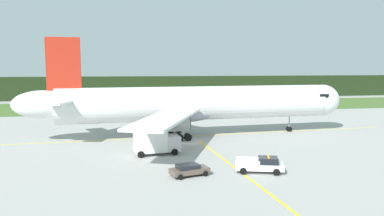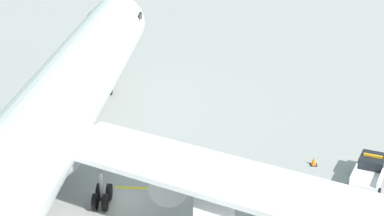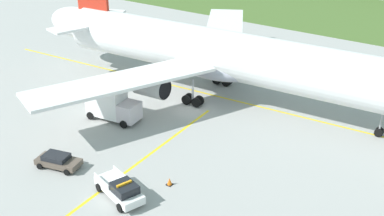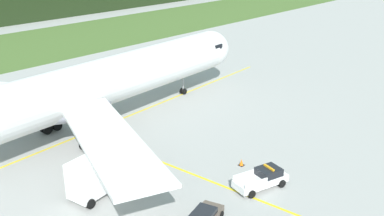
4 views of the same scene
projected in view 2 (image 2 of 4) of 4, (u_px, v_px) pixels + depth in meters
ground at (119, 202)px, 44.45m from camera, size 320.00×320.00×0.00m
taxiway_centerline_main at (63, 179)px, 47.39m from camera, size 73.50×4.76×0.01m
taxiway_centerline_spur at (370, 197)px, 45.03m from camera, size 2.55×37.08×0.01m
airliner at (55, 115)px, 44.82m from camera, size 56.81×44.28×16.37m
ops_pickup_truck at (370, 171)px, 46.67m from camera, size 5.66×3.46×1.94m
apron_cone at (314, 161)px, 49.38m from camera, size 0.55×0.55×0.70m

